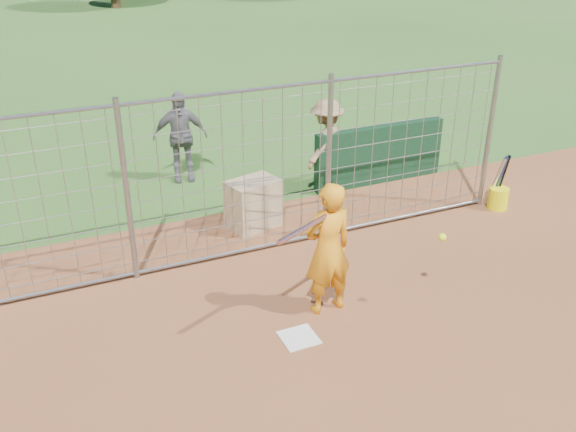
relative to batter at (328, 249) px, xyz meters
name	(u,v)px	position (x,y,z in m)	size (l,w,h in m)	color
ground	(292,329)	(-0.59, -0.23, -0.89)	(100.00, 100.00, 0.00)	#2D591E
home_plate	(299,338)	(-0.59, -0.43, -0.88)	(0.43, 0.43, 0.02)	silver
dugout_wall	(379,154)	(2.81, 3.37, -0.34)	(2.60, 0.20, 1.10)	#11381E
batter	(328,249)	(0.00, 0.00, 0.00)	(0.65, 0.43, 1.78)	orange
bystander_b	(180,137)	(-0.52, 4.99, -0.03)	(1.00, 0.42, 1.71)	slate
bystander_c	(326,144)	(1.79, 3.56, -0.05)	(1.08, 0.62, 1.67)	#927150
equipment_bin	(253,204)	(0.00, 2.60, -0.49)	(0.80, 0.55, 0.80)	tan
equipment_in_play	(339,231)	(-0.04, -0.34, 0.42)	(2.24, 0.54, 0.44)	silver
bucket_with_bats	(498,195)	(4.08, 1.53, -0.65)	(0.34, 0.37, 0.97)	#F4ED0C
backstop_fence	(234,179)	(-0.59, 1.77, 0.37)	(9.08, 0.08, 2.60)	gray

